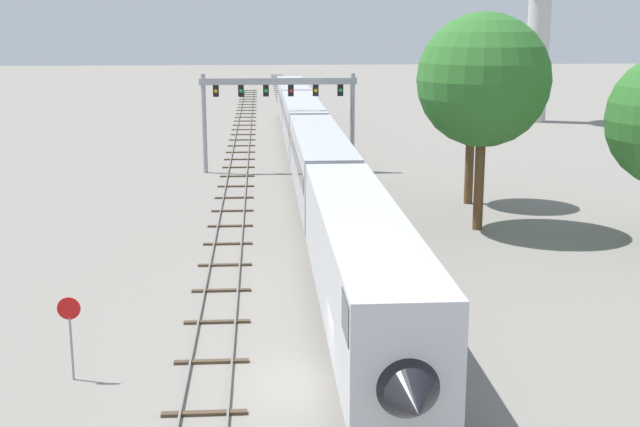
# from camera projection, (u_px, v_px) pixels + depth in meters

# --- Properties ---
(ground_plane) EXTENTS (400.00, 400.00, 0.00)m
(ground_plane) POSITION_uv_depth(u_px,v_px,m) (315.00, 384.00, 27.98)
(ground_plane) COLOR gray
(track_main) EXTENTS (2.60, 200.00, 0.16)m
(track_main) POSITION_uv_depth(u_px,v_px,m) (297.00, 136.00, 86.44)
(track_main) COLOR slate
(track_main) RESTS_ON ground
(track_near) EXTENTS (2.60, 160.00, 0.16)m
(track_near) POSITION_uv_depth(u_px,v_px,m) (238.00, 171.00, 66.62)
(track_near) COLOR slate
(track_near) RESTS_ON ground
(passenger_train) EXTENTS (3.04, 88.44, 4.80)m
(passenger_train) POSITION_uv_depth(u_px,v_px,m) (309.00, 142.00, 64.37)
(passenger_train) COLOR silver
(passenger_train) RESTS_ON ground
(signal_gantry) EXTENTS (12.10, 0.49, 7.65)m
(signal_gantry) POSITION_uv_depth(u_px,v_px,m) (279.00, 99.00, 65.61)
(signal_gantry) COLOR #999BA0
(signal_gantry) RESTS_ON ground
(stop_sign) EXTENTS (0.76, 0.08, 2.88)m
(stop_sign) POSITION_uv_depth(u_px,v_px,m) (70.00, 327.00, 27.89)
(stop_sign) COLOR gray
(stop_sign) RESTS_ON ground
(trackside_tree_mid) EXTENTS (7.37, 7.37, 12.14)m
(trackside_tree_mid) POSITION_uv_depth(u_px,v_px,m) (483.00, 80.00, 46.69)
(trackside_tree_mid) COLOR brown
(trackside_tree_mid) RESTS_ON ground
(trackside_tree_right) EXTENTS (5.22, 5.22, 10.74)m
(trackside_tree_right) POSITION_uv_depth(u_px,v_px,m) (473.00, 78.00, 53.62)
(trackside_tree_right) COLOR brown
(trackside_tree_right) RESTS_ON ground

